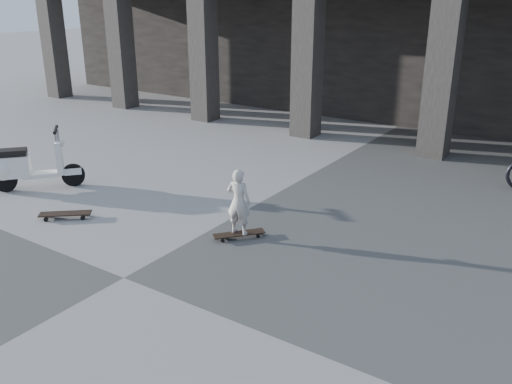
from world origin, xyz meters
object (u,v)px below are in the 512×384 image
Objects in this scene: child at (239,202)px; scooter at (22,167)px; longboard at (239,234)px; skateboard_spare at (65,214)px.

child is 0.76× the size of scooter.
scooter is (-4.97, -0.56, 0.42)m from longboard.
skateboard_spare is 0.57× the size of scooter.
scooter is (-4.97, -0.56, -0.14)m from child.
skateboard_spare is at bearing 148.68° from longboard.
child is at bearing -21.13° from skateboard_spare.
longboard is 0.57m from child.
skateboard_spare is at bearing -63.91° from scooter.
scooter is (-1.93, 0.50, 0.41)m from skateboard_spare.
skateboard_spare is (-3.04, -1.07, 0.01)m from longboard.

